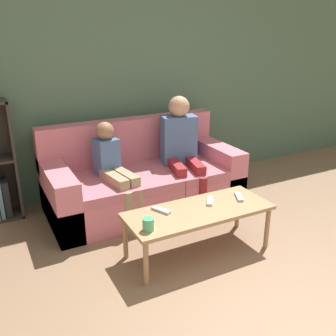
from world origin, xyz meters
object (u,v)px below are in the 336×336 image
at_px(person_adult, 181,143).
at_px(cup_near, 148,224).
at_px(tv_remote_1, 210,201).
at_px(tv_remote_2, 239,197).
at_px(coffee_table, 199,214).
at_px(person_child, 114,167).
at_px(couch, 143,180).
at_px(tv_remote_0, 161,210).

relative_size(person_adult, cup_near, 11.91).
height_order(cup_near, tv_remote_1, cup_near).
bearing_deg(person_adult, cup_near, -117.32).
bearing_deg(tv_remote_2, coffee_table, -150.29).
bearing_deg(person_child, tv_remote_1, -65.61).
xyz_separation_m(person_child, tv_remote_1, (0.55, -0.83, -0.12)).
xyz_separation_m(person_adult, tv_remote_1, (-0.22, -0.89, -0.24)).
relative_size(person_adult, person_child, 1.20).
bearing_deg(couch, person_adult, -12.83).
distance_m(couch, tv_remote_2, 1.13).
bearing_deg(person_child, tv_remote_2, -56.07).
bearing_deg(person_adult, tv_remote_2, -74.93).
relative_size(cup_near, tv_remote_1, 0.57).
relative_size(person_child, tv_remote_0, 5.43).
bearing_deg(coffee_table, person_adult, 68.76).
bearing_deg(tv_remote_2, tv_remote_0, -160.46).
xyz_separation_m(couch, tv_remote_0, (-0.26, -0.94, 0.13)).
xyz_separation_m(person_child, tv_remote_2, (0.82, -0.88, -0.12)).
distance_m(person_adult, cup_near, 1.40).
bearing_deg(couch, tv_remote_0, -105.20).
bearing_deg(person_child, tv_remote_0, -91.48).
distance_m(couch, person_adult, 0.55).
bearing_deg(tv_remote_1, person_adult, 111.50).
xyz_separation_m(couch, cup_near, (-0.47, -1.16, 0.16)).
relative_size(coffee_table, cup_near, 12.74).
distance_m(person_child, tv_remote_2, 1.21).
distance_m(person_adult, tv_remote_1, 0.94).
relative_size(cup_near, tv_remote_2, 0.55).
xyz_separation_m(person_adult, cup_near, (-0.87, -1.07, -0.21)).
relative_size(couch, tv_remote_2, 11.30).
bearing_deg(person_adult, tv_remote_0, -115.94).
xyz_separation_m(cup_near, tv_remote_1, (0.66, 0.19, -0.04)).
relative_size(tv_remote_1, tv_remote_2, 0.96).
bearing_deg(tv_remote_0, tv_remote_2, -31.79).
distance_m(coffee_table, tv_remote_2, 0.43).
distance_m(tv_remote_0, tv_remote_2, 0.72).
bearing_deg(couch, person_child, -158.15).
xyz_separation_m(person_child, tv_remote_0, (0.10, -0.80, -0.12)).
xyz_separation_m(person_adult, tv_remote_2, (0.05, -0.93, -0.24)).
xyz_separation_m(couch, person_child, (-0.36, -0.14, 0.25)).
bearing_deg(tv_remote_1, tv_remote_0, -149.09).
bearing_deg(couch, tv_remote_2, -66.02).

